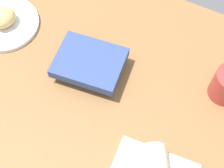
{
  "coord_description": "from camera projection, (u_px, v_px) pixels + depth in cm",
  "views": [
    {
      "loc": [
        31.85,
        -38.3,
        92.39
      ],
      "look_at": [
        11.21,
        2.72,
        7.0
      ],
      "focal_mm": 53.65,
      "sensor_mm": 36.0,
      "label": 1
    }
  ],
  "objects": [
    {
      "name": "dining_table",
      "position": [
        75.0,
        84.0,
        1.03
      ],
      "size": [
        110.0,
        90.0,
        4.0
      ],
      "primitive_type": "cube",
      "color": "olive",
      "rests_on": "ground"
    },
    {
      "name": "book_stack",
      "position": [
        90.0,
        63.0,
        1.0
      ],
      "size": [
        21.58,
        18.85,
        6.35
      ],
      "color": "#387260",
      "rests_on": "dining_table"
    },
    {
      "name": "round_plate",
      "position": [
        5.0,
        24.0,
        1.1
      ],
      "size": [
        22.67,
        22.67,
        1.4
      ],
      "primitive_type": "cylinder",
      "color": "white",
      "rests_on": "dining_table"
    },
    {
      "name": "scone_pastry",
      "position": [
        3.0,
        18.0,
        1.07
      ],
      "size": [
        9.34,
        10.0,
        5.5
      ],
      "primitive_type": "ellipsoid",
      "rotation": [
        0.0,
        0.0,
        1.32
      ],
      "color": "#DDB66C",
      "rests_on": "round_plate"
    }
  ]
}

